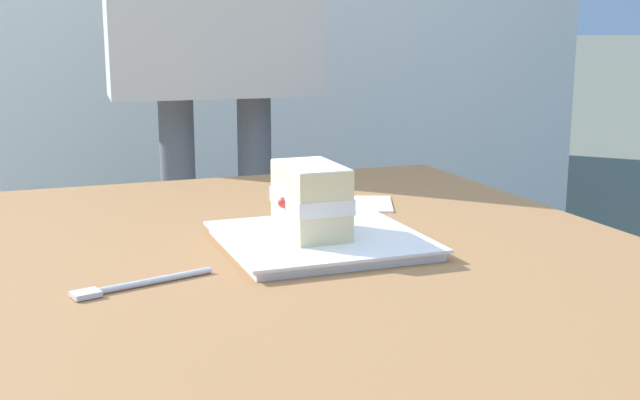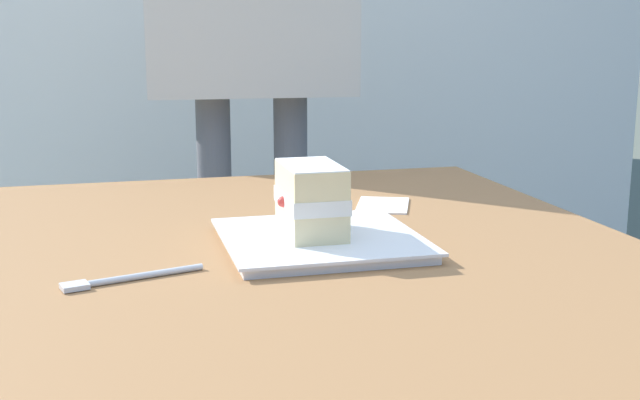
% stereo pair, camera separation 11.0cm
% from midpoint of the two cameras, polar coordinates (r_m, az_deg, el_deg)
% --- Properties ---
extents(patio_table, '(1.41, 1.03, 0.72)m').
position_cam_midpoint_polar(patio_table, '(0.99, -4.08, -10.77)').
color(patio_table, olive).
rests_on(patio_table, ground).
extents(dessert_plate, '(0.26, 0.26, 0.02)m').
position_cam_midpoint_polar(dessert_plate, '(1.11, -2.83, -2.87)').
color(dessert_plate, white).
rests_on(dessert_plate, patio_table).
extents(cake_slice, '(0.13, 0.09, 0.10)m').
position_cam_midpoint_polar(cake_slice, '(1.10, -3.50, -0.00)').
color(cake_slice, beige).
rests_on(cake_slice, dessert_plate).
extents(dessert_fork, '(0.06, 0.17, 0.01)m').
position_cam_midpoint_polar(dessert_fork, '(0.97, -16.03, -5.75)').
color(dessert_fork, silver).
rests_on(dessert_fork, patio_table).
extents(paper_napkin, '(0.14, 0.12, 0.00)m').
position_cam_midpoint_polar(paper_napkin, '(1.37, 1.00, -0.30)').
color(paper_napkin, white).
rests_on(paper_napkin, patio_table).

